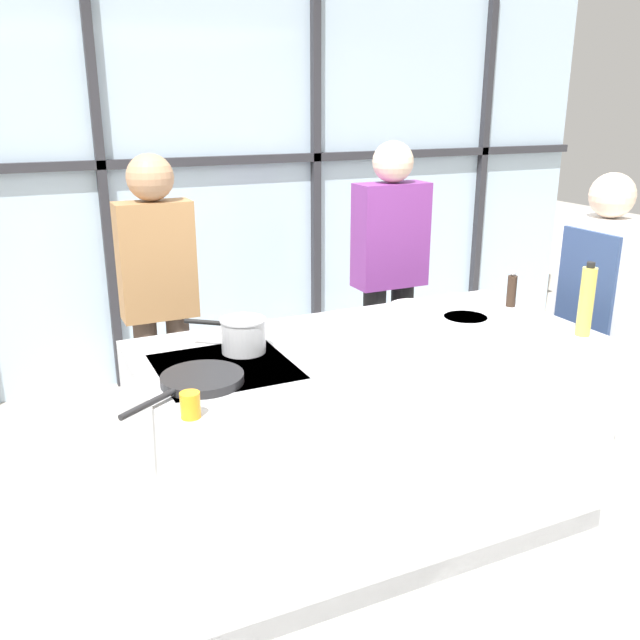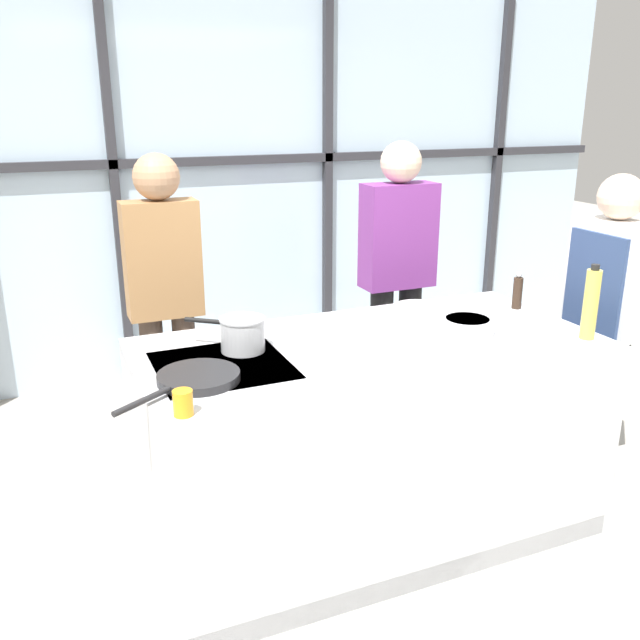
% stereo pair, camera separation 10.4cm
% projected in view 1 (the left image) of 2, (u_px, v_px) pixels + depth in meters
% --- Properties ---
extents(ground_plane, '(18.00, 18.00, 0.00)m').
position_uv_depth(ground_plane, '(367.00, 524.00, 3.24)').
color(ground_plane, '#ADA89E').
extents(back_window_wall, '(6.40, 0.10, 2.80)m').
position_uv_depth(back_window_wall, '(214.00, 180.00, 4.76)').
color(back_window_wall, silver).
rests_on(back_window_wall, ground_plane).
extents(demo_island, '(2.01, 0.98, 0.93)m').
position_uv_depth(demo_island, '(369.00, 437.00, 3.10)').
color(demo_island, silver).
rests_on(demo_island, ground_plane).
extents(chef, '(0.23, 0.42, 1.60)m').
position_uv_depth(chef, '(597.00, 309.00, 3.51)').
color(chef, black).
rests_on(chef, ground_plane).
extents(spectator_far_left, '(0.38, 0.24, 1.69)m').
position_uv_depth(spectator_far_left, '(159.00, 291.00, 3.53)').
color(spectator_far_left, '#47382D').
rests_on(spectator_far_left, ground_plane).
extents(spectator_center_left, '(0.44, 0.24, 1.72)m').
position_uv_depth(spectator_center_left, '(390.00, 266.00, 4.10)').
color(spectator_center_left, black).
rests_on(spectator_center_left, ground_plane).
extents(frying_pan, '(0.50, 0.39, 0.04)m').
position_uv_depth(frying_pan, '(201.00, 379.00, 2.52)').
color(frying_pan, '#232326').
rests_on(frying_pan, demo_island).
extents(saucepan, '(0.31, 0.26, 0.14)m').
position_uv_depth(saucepan, '(243.00, 334.00, 2.82)').
color(saucepan, silver).
rests_on(saucepan, demo_island).
extents(white_plate, '(0.24, 0.24, 0.01)m').
position_uv_depth(white_plate, '(414.00, 306.00, 3.46)').
color(white_plate, white).
rests_on(white_plate, demo_island).
extents(mixing_bowl, '(0.24, 0.24, 0.07)m').
position_uv_depth(mixing_bowl, '(465.00, 324.00, 3.07)').
color(mixing_bowl, silver).
rests_on(mixing_bowl, demo_island).
extents(oil_bottle, '(0.06, 0.06, 0.34)m').
position_uv_depth(oil_bottle, '(586.00, 301.00, 3.00)').
color(oil_bottle, '#E0CC4C').
rests_on(oil_bottle, demo_island).
extents(pepper_grinder, '(0.05, 0.05, 0.19)m').
position_uv_depth(pepper_grinder, '(512.00, 290.00, 3.45)').
color(pepper_grinder, '#332319').
rests_on(pepper_grinder, demo_island).
extents(juice_glass_near, '(0.07, 0.07, 0.09)m').
position_uv_depth(juice_glass_near, '(190.00, 405.00, 2.24)').
color(juice_glass_near, orange).
rests_on(juice_glass_near, demo_island).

